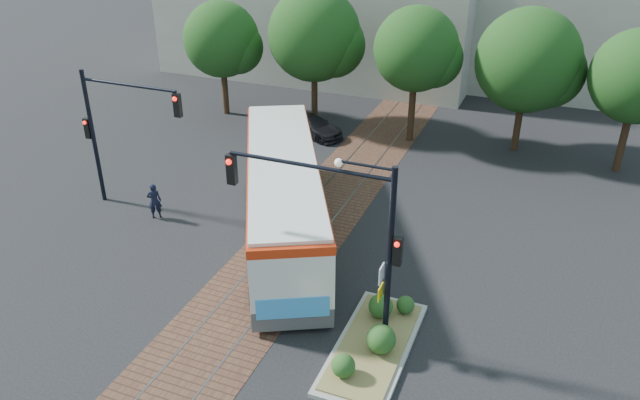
% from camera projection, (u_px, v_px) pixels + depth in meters
% --- Properties ---
extents(ground, '(120.00, 120.00, 0.00)m').
position_uv_depth(ground, '(250.00, 296.00, 21.77)').
color(ground, black).
rests_on(ground, ground).
extents(trackbed, '(3.60, 40.00, 0.02)m').
position_uv_depth(trackbed, '(297.00, 240.00, 25.04)').
color(trackbed, '#523625').
rests_on(trackbed, ground).
extents(tree_row, '(26.40, 5.60, 7.67)m').
position_uv_depth(tree_row, '(412.00, 50.00, 32.55)').
color(tree_row, '#382314').
rests_on(tree_row, ground).
extents(warehouses, '(40.00, 13.00, 8.00)m').
position_uv_depth(warehouses, '(432.00, 21.00, 43.71)').
color(warehouses, '#ADA899').
rests_on(warehouses, ground).
extents(city_bus, '(8.20, 12.43, 3.38)m').
position_uv_depth(city_bus, '(283.00, 193.00, 24.64)').
color(city_bus, '#48484A').
rests_on(city_bus, ground).
extents(traffic_island, '(2.20, 5.20, 1.13)m').
position_uv_depth(traffic_island, '(375.00, 339.00, 19.28)').
color(traffic_island, gray).
rests_on(traffic_island, ground).
extents(signal_pole_main, '(5.49, 0.46, 6.00)m').
position_uv_depth(signal_pole_main, '(349.00, 225.00, 17.88)').
color(signal_pole_main, black).
rests_on(signal_pole_main, ground).
extents(signal_pole_left, '(4.99, 0.34, 6.00)m').
position_uv_depth(signal_pole_left, '(112.00, 122.00, 26.00)').
color(signal_pole_left, black).
rests_on(signal_pole_left, ground).
extents(officer, '(0.70, 0.65, 1.60)m').
position_uv_depth(officer, '(154.00, 201.00, 26.35)').
color(officer, black).
rests_on(officer, ground).
extents(parked_car, '(4.16, 2.79, 1.12)m').
position_uv_depth(parked_car, '(312.00, 126.00, 34.74)').
color(parked_car, black).
rests_on(parked_car, ground).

